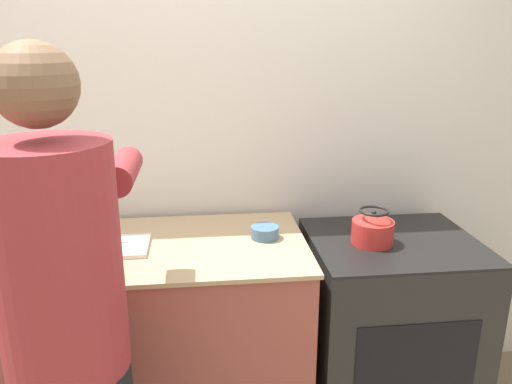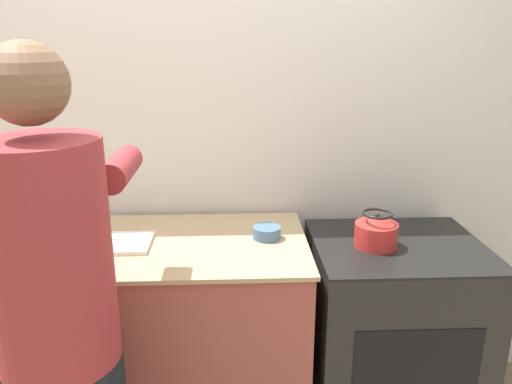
% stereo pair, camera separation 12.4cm
% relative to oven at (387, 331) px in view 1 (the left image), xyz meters
% --- Properties ---
extents(wall_back, '(8.00, 0.05, 2.60)m').
position_rel_oven_xyz_m(wall_back, '(-0.84, 0.42, 0.84)').
color(wall_back, silver).
rests_on(wall_back, ground_plane).
extents(counter, '(1.65, 0.70, 0.93)m').
position_rel_oven_xyz_m(counter, '(-1.22, 0.02, 0.01)').
color(counter, '#9E4C42').
rests_on(counter, ground_plane).
extents(oven, '(0.73, 0.64, 0.92)m').
position_rel_oven_xyz_m(oven, '(0.00, 0.00, 0.00)').
color(oven, black).
rests_on(oven, ground_plane).
extents(person, '(0.40, 0.64, 1.76)m').
position_rel_oven_xyz_m(person, '(-1.24, -0.59, 0.50)').
color(person, black).
rests_on(person, ground_plane).
extents(cutting_board, '(0.40, 0.23, 0.02)m').
position_rel_oven_xyz_m(cutting_board, '(-1.26, 0.00, 0.48)').
color(cutting_board, silver).
rests_on(cutting_board, counter).
extents(knife, '(0.24, 0.05, 0.01)m').
position_rel_oven_xyz_m(knife, '(-1.27, 0.03, 0.50)').
color(knife, silver).
rests_on(knife, cutting_board).
extents(kettle, '(0.18, 0.18, 0.15)m').
position_rel_oven_xyz_m(kettle, '(-0.11, -0.02, 0.52)').
color(kettle, red).
rests_on(kettle, oven).
extents(bowl_prep, '(0.12, 0.12, 0.05)m').
position_rel_oven_xyz_m(bowl_prep, '(-0.57, 0.05, 0.50)').
color(bowl_prep, '#426684').
rests_on(bowl_prep, counter).
extents(bowl_mixing, '(0.14, 0.14, 0.05)m').
position_rel_oven_xyz_m(bowl_mixing, '(-1.62, -0.05, 0.50)').
color(bowl_mixing, silver).
rests_on(bowl_mixing, counter).
extents(canister_jar, '(0.12, 0.12, 0.19)m').
position_rel_oven_xyz_m(canister_jar, '(-1.71, 0.26, 0.57)').
color(canister_jar, tan).
rests_on(canister_jar, counter).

